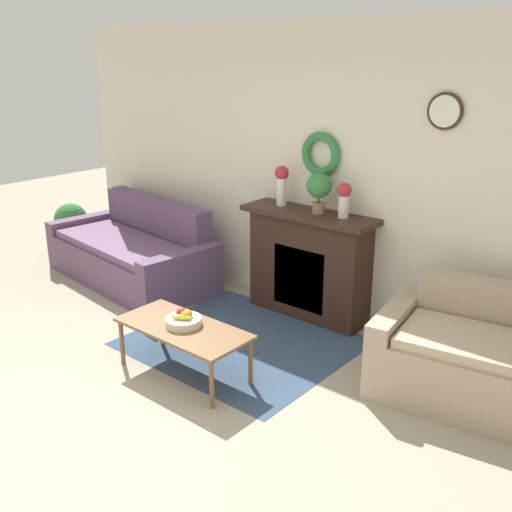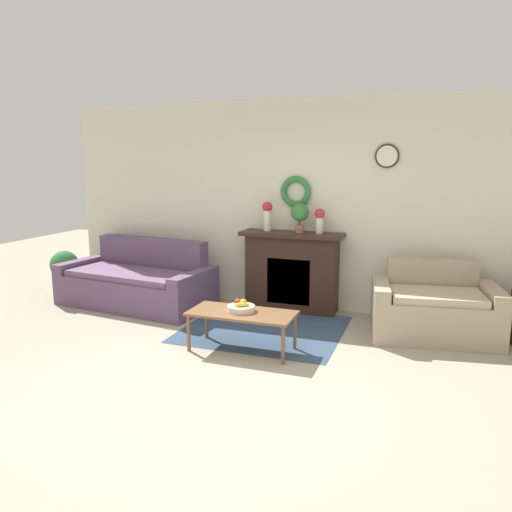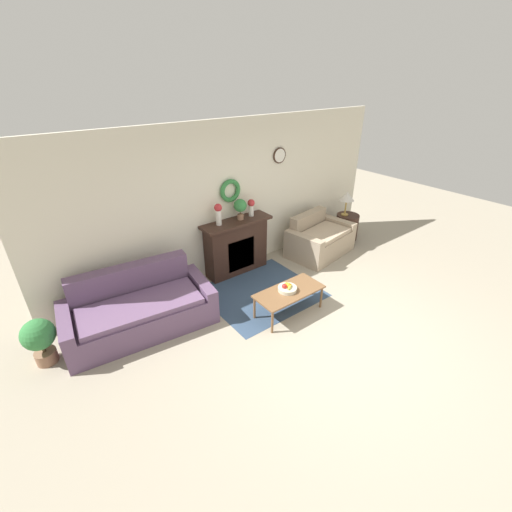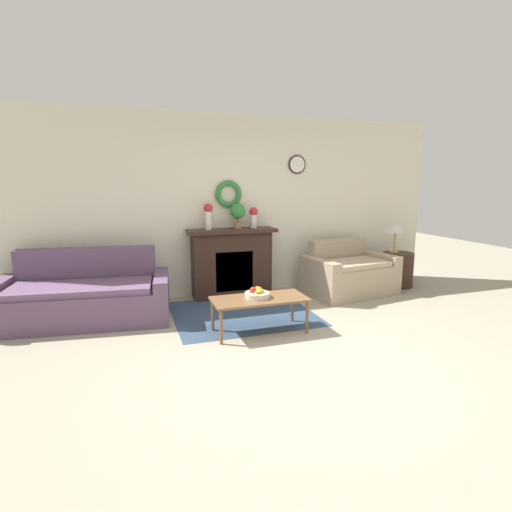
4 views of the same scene
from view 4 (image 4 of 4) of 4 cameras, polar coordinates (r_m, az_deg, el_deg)
ground_plane at (r=3.98m, az=7.64°, el=-14.99°), size 16.00×16.00×0.00m
floor_rug at (r=5.33m, az=-1.95°, el=-8.17°), size 1.80×1.60×0.01m
wall_back at (r=6.13m, az=-3.20°, el=7.16°), size 6.80×0.14×2.70m
fireplace at (r=6.01m, az=-3.50°, el=-0.91°), size 1.31×0.41×1.03m
couch_left at (r=5.45m, az=-23.31°, el=-5.36°), size 2.15×1.19×0.87m
loveseat_right at (r=6.36m, az=13.06°, el=-2.54°), size 1.45×1.05×0.81m
coffee_table at (r=4.59m, az=0.50°, el=-6.46°), size 1.09×0.50×0.41m
fruit_bowl at (r=4.59m, az=0.16°, el=-5.39°), size 0.29×0.29×0.12m
side_table_by_loveseat at (r=7.03m, az=19.59°, el=-1.82°), size 0.49×0.49×0.56m
table_lamp at (r=6.93m, az=19.29°, el=3.84°), size 0.31×0.31×0.52m
vase_on_mantel_left at (r=5.84m, az=-6.82°, el=5.93°), size 0.13×0.13×0.38m
vase_on_mantel_right at (r=6.02m, az=-0.36°, el=5.76°), size 0.13×0.13×0.31m
potted_plant_on_mantel at (r=5.92m, az=-2.61°, el=6.23°), size 0.23×0.23×0.37m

